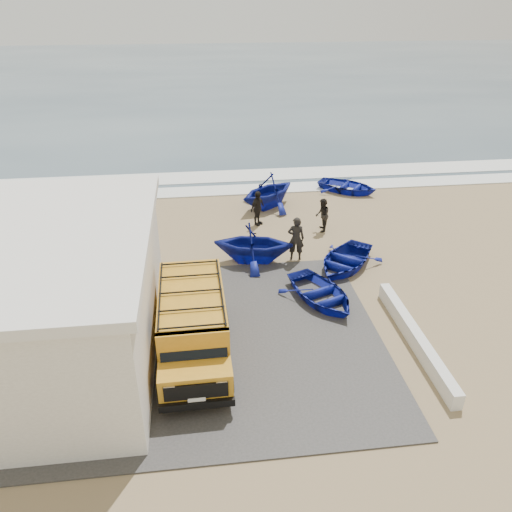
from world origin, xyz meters
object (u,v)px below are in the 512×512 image
boat_near_right (345,260)px  boat_far_left (268,191)px  van (193,323)px  boat_near_left (321,293)px  building (17,299)px  fisherman_front (296,239)px  fisherman_back (257,208)px  boat_far_right (347,186)px  boat_mid_left (253,243)px  fisherman_middle (322,215)px  parapet (415,338)px

boat_near_right → boat_far_left: bearing=148.4°
van → boat_near_left: van is taller
building → boat_far_left: bearing=50.4°
boat_far_left → fisherman_front: fisherman_front is taller
boat_near_left → fisherman_back: size_ratio=1.95×
boat_near_left → boat_far_right: same height
boat_far_right → fisherman_front: bearing=-173.7°
boat_near_left → fisherman_back: bearing=80.7°
boat_mid_left → fisherman_back: (0.66, 3.79, -0.01)m
fisherman_front → fisherman_back: (-1.19, 3.79, -0.11)m
fisherman_back → fisherman_middle: bearing=-67.9°
boat_near_right → boat_far_right: size_ratio=1.04×
parapet → fisherman_back: fisherman_back is taller
boat_mid_left → van: bearing=168.3°
boat_far_left → fisherman_front: size_ratio=1.79×
van → fisherman_middle: 10.64m
boat_far_left → fisherman_middle: 3.96m
van → boat_far_right: bearing=55.6°
boat_near_right → boat_far_right: 9.02m
parapet → boat_far_right: 14.09m
boat_mid_left → fisherman_front: fisherman_front is taller
parapet → van: van is taller
parapet → boat_near_left: (-2.49, 2.92, 0.08)m
boat_far_right → fisherman_middle: size_ratio=2.07×
boat_near_left → boat_near_right: 2.92m
parapet → boat_far_left: size_ratio=1.68×
fisherman_middle → fisherman_back: (-3.00, 1.13, 0.05)m
boat_far_left → fisherman_back: bearing=-58.8°
boat_near_right → boat_far_right: (2.61, 8.63, -0.01)m
boat_mid_left → building: bearing=136.2°
boat_far_right → fisherman_back: bearing=161.0°
building → boat_near_left: size_ratio=2.75×
parapet → fisherman_back: (-3.99, 10.12, 0.60)m
boat_far_right → boat_near_right: bearing=-159.8°
van → fisherman_front: 7.42m
building → fisherman_back: building is taller
boat_mid_left → boat_far_right: size_ratio=0.99×
boat_far_left → fisherman_middle: bearing=-4.7°
fisherman_back → parapet: bearing=-115.8°
boat_near_left → boat_far_right: size_ratio=1.00×
building → van: 5.36m
boat_far_right → fisherman_back: 6.94m
fisherman_middle → fisherman_back: bearing=-99.1°
parapet → boat_far_left: 12.72m
boat_mid_left → fisherman_front: bearing=-77.8°
parapet → boat_mid_left: (-4.65, 6.33, 0.62)m
boat_mid_left → boat_near_left: bearing=-135.6°
boat_near_left → fisherman_front: fisherman_front is taller
parapet → fisherman_front: fisherman_front is taller
van → fisherman_back: size_ratio=3.01×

